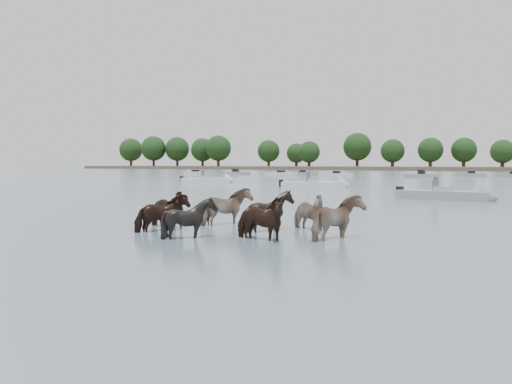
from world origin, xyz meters
The scene contains 8 objects.
ground centered at (0.00, 0.00, 0.00)m, with size 400.00×400.00×0.00m, color slate.
shoreline centered at (-70.00, 150.00, 0.50)m, with size 160.00×30.00×1.00m, color #4C4233.
pony_herd centered at (1.02, 2.35, 0.46)m, with size 7.06×4.36×1.42m.
motorboat_a centered at (-7.38, 29.13, 0.23)m, with size 5.71×3.85×1.92m.
motorboat_b centered at (4.37, 19.31, 0.23)m, with size 5.49×2.11×1.92m.
motorboat_f centered at (-21.38, 34.18, 0.23)m, with size 5.50×3.97×1.92m.
distant_flotilla centered at (0.54, 70.20, 0.26)m, with size 104.30×24.65×0.93m.
treeline centered at (-83.53, 151.35, 6.88)m, with size 145.35×18.65×12.59m.
Camera 1 is at (8.67, -10.34, 1.95)m, focal length 36.78 mm.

